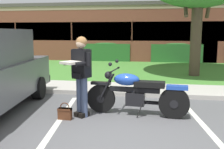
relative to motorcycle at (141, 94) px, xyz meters
The scene contains 12 objects.
ground_plane 1.28m from the motorcycle, 107.53° to the right, with size 140.00×140.00×0.00m, color #565659.
curb_strip 1.79m from the motorcycle, 101.88° to the left, with size 60.00×0.20×0.12m, color #B7B2A8.
concrete_walk 2.62m from the motorcycle, 97.99° to the left, with size 60.00×1.50×0.08m, color #B7B2A8.
grass_lawn 6.74m from the motorcycle, 93.06° to the left, with size 60.00×6.82×0.06m, color #478433.
stall_stripe_0 1.89m from the motorcycle, 149.23° to the right, with size 0.12×4.40×0.01m, color silver.
stall_stripe_1 1.69m from the motorcycle, 35.34° to the right, with size 0.12×4.40×0.01m, color silver.
motorcycle is the anchor object (origin of this frame).
rider_person 1.38m from the motorcycle, 166.59° to the right, with size 0.59×0.67×1.70m.
handbag 1.65m from the motorcycle, 160.53° to the right, with size 0.28×0.13×0.36m.
hedge_left 10.72m from the motorcycle, 104.52° to the left, with size 2.94×0.90×1.24m.
hedge_center_left 10.48m from the motorcycle, 81.98° to the left, with size 2.91×0.90×1.24m.
brick_building 15.43m from the motorcycle, 94.18° to the left, with size 21.76×10.78×3.53m.
Camera 1 is at (0.67, -4.46, 1.80)m, focal length 42.49 mm.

